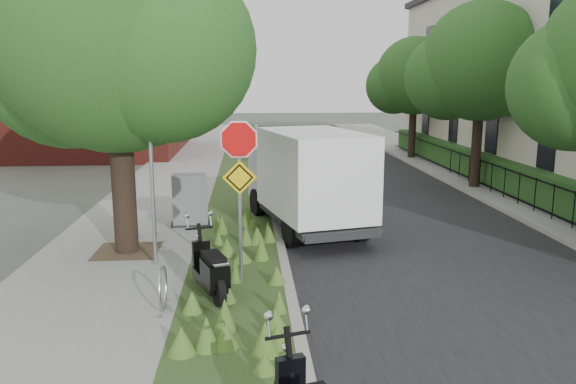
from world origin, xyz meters
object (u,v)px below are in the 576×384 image
Objects in this scene: scooter_near at (212,275)px; box_truck at (308,175)px; sign_assembly at (239,169)px; utility_cabinet at (190,201)px.

scooter_near is 0.32× the size of box_truck.
utility_cabinet is (-1.40, 4.57, -1.55)m from sign_assembly.
sign_assembly is 1.99m from scooter_near.
scooter_near is at bearing -114.68° from box_truck.
sign_assembly reaches higher than utility_cabinet.
box_truck reaches higher than utility_cabinet.
utility_cabinet reaches higher than scooter_near.
scooter_near is at bearing -127.01° from sign_assembly.
box_truck is at bearing 65.32° from scooter_near.
scooter_near is at bearing -80.42° from utility_cabinet.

